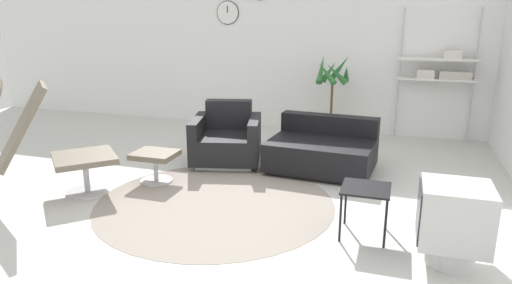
% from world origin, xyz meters
% --- Properties ---
extents(ground_plane, '(12.00, 12.00, 0.00)m').
position_xyz_m(ground_plane, '(0.00, 0.00, 0.00)').
color(ground_plane, silver).
extents(wall_back, '(12.00, 0.09, 2.80)m').
position_xyz_m(wall_back, '(-0.00, 3.11, 1.40)').
color(wall_back, white).
rests_on(wall_back, ground_plane).
extents(round_rug, '(2.38, 2.38, 0.01)m').
position_xyz_m(round_rug, '(-0.08, -0.27, 0.00)').
color(round_rug, gray).
rests_on(round_rug, ground_plane).
extents(lounge_chair, '(1.22, 1.22, 1.27)m').
position_xyz_m(lounge_chair, '(-1.77, -0.72, 0.74)').
color(lounge_chair, '#BCBCC1').
rests_on(lounge_chair, ground_plane).
extents(ottoman, '(0.47, 0.40, 0.35)m').
position_xyz_m(ottoman, '(-0.95, 0.09, 0.25)').
color(ottoman, '#BCBCC1').
rests_on(ottoman, ground_plane).
extents(armchair_red, '(1.00, 0.99, 0.75)m').
position_xyz_m(armchair_red, '(-0.45, 1.00, 0.28)').
color(armchair_red, silver).
rests_on(armchair_red, ground_plane).
extents(couch_low, '(1.28, 1.01, 0.61)m').
position_xyz_m(couch_low, '(0.76, 1.07, 0.23)').
color(couch_low, black).
rests_on(couch_low, ground_plane).
extents(side_table, '(0.40, 0.40, 0.43)m').
position_xyz_m(side_table, '(1.38, -0.53, 0.38)').
color(side_table, black).
rests_on(side_table, ground_plane).
extents(crt_television, '(0.50, 0.47, 0.63)m').
position_xyz_m(crt_television, '(2.04, -0.82, 0.35)').
color(crt_television, '#B7B7B7').
rests_on(crt_television, ground_plane).
extents(potted_plant, '(0.53, 0.54, 1.26)m').
position_xyz_m(potted_plant, '(0.62, 2.65, 0.57)').
color(potted_plant, brown).
rests_on(potted_plant, ground_plane).
extents(shelf_unit, '(1.08, 0.28, 1.92)m').
position_xyz_m(shelf_unit, '(2.14, 2.87, 1.06)').
color(shelf_unit, '#BCBCC1').
rests_on(shelf_unit, ground_plane).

